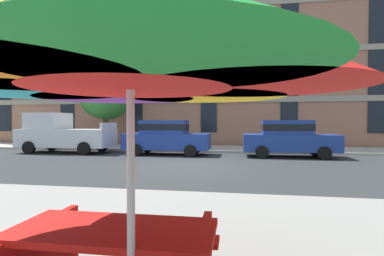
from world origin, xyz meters
name	(u,v)px	position (x,y,z in m)	size (l,w,h in m)	color
ground_plane	(183,166)	(0.00, 0.00, 0.00)	(120.00, 120.00, 0.00)	#2D3033
sidewalk_far	(205,149)	(0.00, 6.80, 0.06)	(56.00, 3.60, 0.12)	#B2ADA3
apartment_building	(216,51)	(0.00, 14.99, 8.00)	(37.16, 12.08, 16.00)	#A87056
pickup_white	(63,134)	(-7.53, 3.70, 1.03)	(5.10, 2.12, 2.20)	silver
sedan_blue	(166,136)	(-1.64, 3.70, 0.95)	(4.40, 1.98, 1.78)	navy
sedan_blue_midblock	(288,137)	(4.46, 3.70, 0.95)	(4.40, 1.98, 1.78)	navy
street_tree_left	(105,97)	(-6.60, 6.91, 3.35)	(3.14, 3.40, 4.99)	#4C3823
patio_umbrella	(130,61)	(1.39, -9.00, 2.15)	(3.31, 3.07, 2.43)	silver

